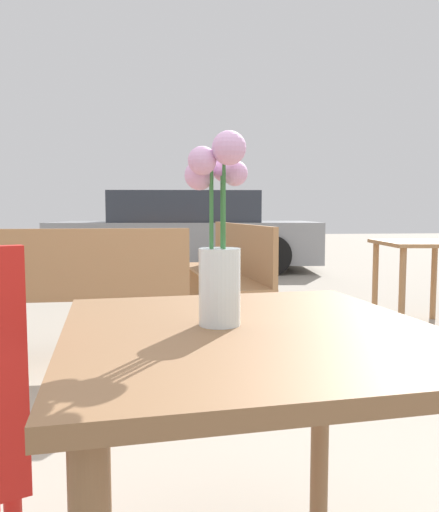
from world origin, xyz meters
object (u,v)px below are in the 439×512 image
(bench_near, at_px, (230,270))
(flower_vase, at_px, (219,244))
(bench_middle, at_px, (38,293))
(table_front, at_px, (251,387))
(parked_car, at_px, (186,233))
(table_back, at_px, (420,257))

(bench_near, bearing_deg, flower_vase, -98.72)
(flower_vase, relative_size, bench_middle, 0.21)
(table_front, relative_size, bench_near, 0.45)
(bench_near, xyz_separation_m, parked_car, (-0.11, 4.27, 0.14))
(table_front, xyz_separation_m, flower_vase, (-0.06, 0.02, 0.28))
(table_front, distance_m, bench_middle, 2.26)
(table_front, distance_m, table_back, 3.47)
(flower_vase, height_order, parked_car, parked_car)
(bench_near, xyz_separation_m, bench_middle, (-1.29, -0.98, -0.00))
(flower_vase, height_order, bench_near, flower_vase)
(table_front, height_order, bench_middle, bench_middle)
(bench_middle, xyz_separation_m, table_back, (2.83, 0.80, 0.11))
(table_front, relative_size, flower_vase, 2.27)
(table_front, relative_size, parked_car, 0.19)
(flower_vase, distance_m, bench_near, 3.10)
(flower_vase, relative_size, bench_near, 0.20)
(table_front, bearing_deg, flower_vase, 161.78)
(table_back, height_order, parked_car, parked_car)
(table_back, distance_m, parked_car, 4.75)
(flower_vase, xyz_separation_m, bench_middle, (-0.82, 2.05, -0.41))
(parked_car, bearing_deg, bench_middle, -102.62)
(table_front, height_order, parked_car, parked_car)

